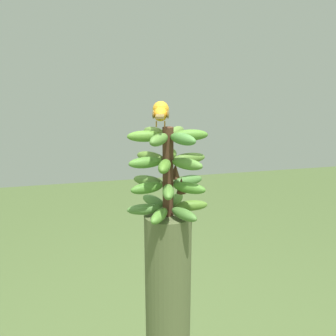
{
  "coord_description": "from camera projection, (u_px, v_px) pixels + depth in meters",
  "views": [
    {
      "loc": [
        -0.3,
        -1.34,
        1.61
      ],
      "look_at": [
        0.0,
        0.0,
        1.24
      ],
      "focal_mm": 41.42,
      "sensor_mm": 36.0,
      "label": 1
    }
  ],
  "objects": [
    {
      "name": "perched_bird",
      "position": [
        161.0,
        112.0,
        1.4
      ],
      "size": [
        0.08,
        0.22,
        0.09
      ],
      "color": "#C68933",
      "rests_on": "banana_bunch"
    },
    {
      "name": "banana_bunch",
      "position": [
        168.0,
        173.0,
        1.43
      ],
      "size": [
        0.31,
        0.31,
        0.34
      ],
      "color": "#4C2D1E",
      "rests_on": "banana_tree"
    },
    {
      "name": "banana_tree",
      "position": [
        168.0,
        333.0,
        1.61
      ],
      "size": [
        0.18,
        0.18,
        1.06
      ],
      "primitive_type": "cylinder",
      "color": "#5B663D",
      "rests_on": "ground"
    }
  ]
}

